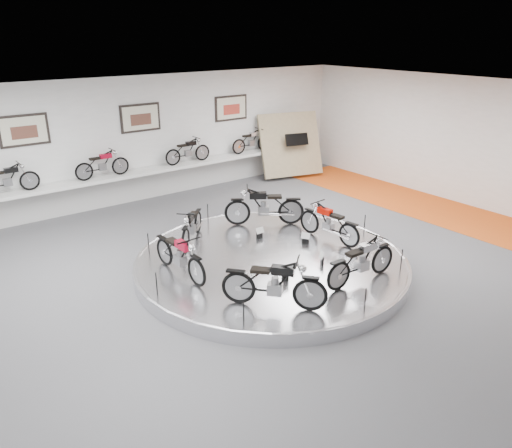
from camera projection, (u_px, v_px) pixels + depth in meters
floor at (279, 273)px, 11.65m from camera, size 16.00×16.00×0.00m
ceiling at (282, 99)px, 10.19m from camera, size 16.00×16.00×0.00m
wall_back at (142, 139)px, 16.11m from camera, size 16.00×0.00×16.00m
wall_right at (479, 144)px, 15.43m from camera, size 0.00×14.00×14.00m
orange_carpet_strip at (447, 213)px, 15.48m from camera, size 2.40×12.60×0.01m
dado_band at (146, 183)px, 16.63m from camera, size 15.68×0.04×1.10m
display_platform at (271, 263)px, 11.82m from camera, size 6.40×6.40×0.30m
platform_rim at (271, 259)px, 11.78m from camera, size 6.40×6.40×0.10m
shelf at (148, 171)px, 16.25m from camera, size 11.00×0.55×0.10m
poster_left at (24, 130)px, 13.86m from camera, size 1.35×0.06×0.88m
poster_center at (141, 118)px, 15.83m from camera, size 1.35×0.06×0.88m
poster_right at (231, 108)px, 17.80m from camera, size 1.35×0.06×0.88m
display_panel at (290, 145)px, 18.87m from camera, size 2.56×1.52×2.30m
shelf_bike_a at (7, 181)px, 13.74m from camera, size 1.22×0.43×0.73m
shelf_bike_b at (102, 166)px, 15.26m from camera, size 1.22×0.43×0.73m
shelf_bike_c at (188, 152)px, 16.95m from camera, size 1.22×0.43×0.73m
shelf_bike_d at (251, 142)px, 18.47m from camera, size 1.22×0.43×0.73m
bike_a at (264, 206)px, 13.56m from camera, size 1.89×1.59×1.09m
bike_b at (192, 225)px, 12.51m from camera, size 1.44×1.43×0.88m
bike_c at (180, 255)px, 10.76m from camera, size 0.66×1.68×0.97m
bike_d at (274, 283)px, 9.49m from camera, size 1.62×1.73×1.03m
bike_e at (362, 261)px, 10.48m from camera, size 1.68×0.63×0.98m
bike_f at (329, 223)px, 12.58m from camera, size 0.74×1.66×0.95m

